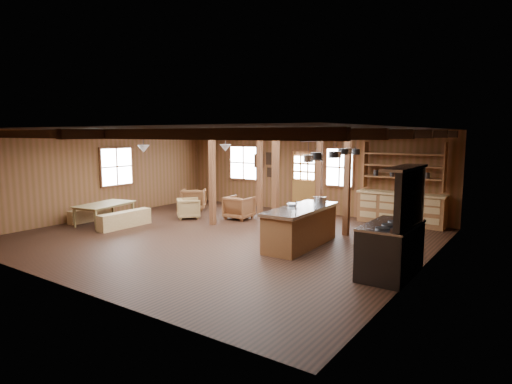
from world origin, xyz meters
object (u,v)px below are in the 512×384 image
(kitchen_island, at_px, (301,226))
(armchair_c, at_px, (189,208))
(armchair_b, at_px, (239,208))
(dining_table, at_px, (106,214))
(armchair_a, at_px, (194,199))
(commercial_range, at_px, (393,241))

(kitchen_island, xyz_separation_m, armchair_c, (-4.60, 0.96, -0.16))
(kitchen_island, bearing_deg, armchair_c, 166.40)
(kitchen_island, height_order, armchair_b, kitchen_island)
(armchair_b, bearing_deg, kitchen_island, 147.03)
(kitchen_island, distance_m, dining_table, 6.14)
(kitchen_island, relative_size, armchair_a, 3.05)
(dining_table, bearing_deg, armchair_b, -55.40)
(armchair_c, bearing_deg, kitchen_island, -150.38)
(kitchen_island, bearing_deg, commercial_range, -22.24)
(armchair_a, relative_size, armchair_c, 1.17)
(armchair_b, bearing_deg, commercial_range, 150.76)
(armchair_a, xyz_separation_m, armchair_c, (0.95, -1.25, -0.05))
(commercial_range, distance_m, dining_table, 8.55)
(armchair_b, bearing_deg, armchair_c, 27.55)
(kitchen_island, relative_size, commercial_range, 1.21)
(dining_table, relative_size, armchair_a, 2.10)
(kitchen_island, bearing_deg, armchair_a, 156.42)
(armchair_b, xyz_separation_m, armchair_c, (-1.39, -0.84, -0.04))
(armchair_a, bearing_deg, armchair_c, 92.12)
(dining_table, height_order, armchair_c, armchair_c)
(armchair_a, relative_size, armchair_b, 1.03)
(dining_table, distance_m, armchair_c, 2.50)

